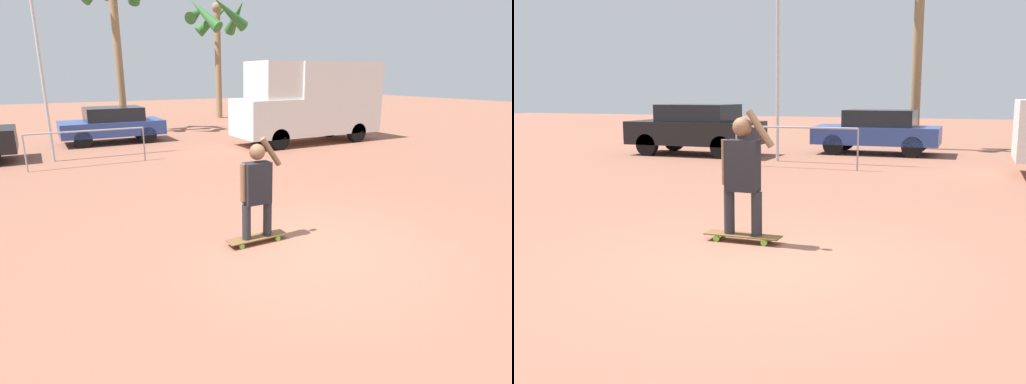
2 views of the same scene
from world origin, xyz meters
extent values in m
plane|color=#935B47|center=(0.00, 0.00, 0.00)|extent=(80.00, 80.00, 0.00)
cube|color=brown|center=(-0.57, 0.72, 0.09)|extent=(1.02, 0.26, 0.02)
cylinder|color=#66C633|center=(-0.90, 0.62, 0.04)|extent=(0.08, 0.03, 0.08)
cylinder|color=#66C633|center=(-0.90, 0.83, 0.04)|extent=(0.08, 0.03, 0.08)
cylinder|color=#66C633|center=(-0.24, 0.62, 0.04)|extent=(0.08, 0.03, 0.08)
cylinder|color=#66C633|center=(-0.24, 0.83, 0.04)|extent=(0.08, 0.03, 0.08)
cylinder|color=#28282D|center=(-0.76, 0.72, 0.39)|extent=(0.14, 0.14, 0.57)
cylinder|color=#28282D|center=(-0.38, 0.72, 0.39)|extent=(0.14, 0.14, 0.57)
cube|color=#232328|center=(-0.57, 0.72, 1.00)|extent=(0.43, 0.22, 0.66)
sphere|color=brown|center=(-0.57, 0.72, 1.49)|extent=(0.25, 0.25, 0.25)
cylinder|color=brown|center=(-0.81, 0.72, 1.04)|extent=(0.09, 0.09, 0.59)
cylinder|color=brown|center=(-0.33, 0.72, 1.48)|extent=(0.38, 0.09, 0.48)
cylinder|color=black|center=(4.22, 7.70, 0.39)|extent=(0.77, 0.28, 0.77)
cylinder|color=black|center=(4.22, 9.43, 0.39)|extent=(0.77, 0.28, 0.77)
cylinder|color=black|center=(7.94, 7.70, 0.39)|extent=(0.77, 0.28, 0.77)
cylinder|color=black|center=(7.94, 9.43, 0.39)|extent=(0.77, 0.28, 0.77)
cube|color=white|center=(4.13, 8.56, 1.08)|extent=(2.10, 2.01, 1.39)
cube|color=black|center=(3.71, 8.56, 1.36)|extent=(0.04, 1.71, 0.69)
cube|color=white|center=(7.13, 8.56, 1.75)|extent=(3.90, 2.01, 2.73)
cube|color=white|center=(4.45, 8.56, 2.44)|extent=(1.47, 1.85, 1.34)
cylinder|color=black|center=(-1.97, 11.54, 0.32)|extent=(0.65, 0.22, 0.65)
cylinder|color=black|center=(-1.97, 13.22, 0.32)|extent=(0.65, 0.22, 0.65)
cylinder|color=black|center=(0.45, 11.54, 0.32)|extent=(0.65, 0.22, 0.65)
cylinder|color=black|center=(0.45, 13.22, 0.32)|extent=(0.65, 0.22, 0.65)
cube|color=#2D4793|center=(-0.76, 12.38, 0.60)|extent=(3.91, 1.90, 0.56)
cube|color=black|center=(-0.66, 12.38, 1.14)|extent=(2.15, 1.67, 0.52)
cylinder|color=#8E704C|center=(7.00, 19.28, 3.25)|extent=(0.38, 0.38, 6.50)
sphere|color=#8E704C|center=(7.00, 19.28, 6.50)|extent=(0.60, 0.60, 0.60)
cone|color=#2D6B2D|center=(8.25, 19.24, 6.07)|extent=(0.78, 2.47, 2.01)
cone|color=#2D6B2D|center=(7.29, 20.50, 6.02)|extent=(2.47, 1.23, 2.14)
cone|color=#2D6B2D|center=(6.05, 20.10, 6.24)|extent=(2.23, 2.42, 1.53)
cone|color=#2D6B2D|center=(5.92, 18.65, 6.03)|extent=(1.81, 2.41, 2.13)
cone|color=#2D6B2D|center=(7.22, 18.05, 6.10)|extent=(2.58, 1.14, 1.93)
cylinder|color=#8E704C|center=(0.17, 14.69, 3.33)|extent=(0.33, 0.33, 6.66)
cylinder|color=#B7B7BC|center=(-3.09, 9.40, 3.20)|extent=(0.09, 0.09, 6.40)
cylinder|color=#99999E|center=(-2.18, 8.14, 1.05)|extent=(3.29, 0.05, 0.05)
cylinder|color=#99999E|center=(-3.83, 8.14, 0.53)|extent=(0.04, 0.04, 1.05)
cylinder|color=#99999E|center=(-0.54, 8.14, 0.53)|extent=(0.04, 0.04, 1.05)
camera|label=1|loc=(-3.49, -4.53, 2.62)|focal=28.00mm
camera|label=2|loc=(2.21, -5.96, 1.91)|focal=40.00mm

